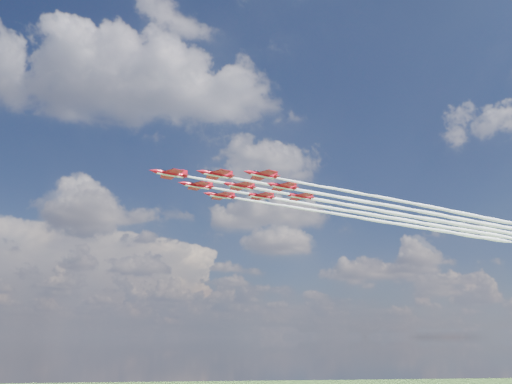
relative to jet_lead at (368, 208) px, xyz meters
The scene contains 9 objects.
jet_lead is the anchor object (origin of this frame).
jet_row2_port 12.73m from the jet_lead, ahead, with size 141.39×66.82×2.77m.
jet_row2_starb 12.73m from the jet_lead, 53.77° to the left, with size 141.39×66.82×2.77m.
jet_row3_port 25.47m from the jet_lead, ahead, with size 141.39×66.82×2.77m.
jet_row3_centre 22.19m from the jet_lead, 24.36° to the left, with size 141.39×66.82×2.77m.
jet_row3_starb 25.47m from the jet_lead, 53.77° to the left, with size 141.39×66.82×2.77m.
jet_row4_port 33.86m from the jet_lead, 13.72° to the left, with size 141.39×66.82×2.77m.
jet_row4_starb 33.86m from the jet_lead, 35.01° to the left, with size 141.39×66.82×2.77m.
jet_tail 44.37m from the jet_lead, 24.36° to the left, with size 141.39×66.82×2.77m.
Camera 1 is at (-19.73, -140.17, 34.87)m, focal length 35.00 mm.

